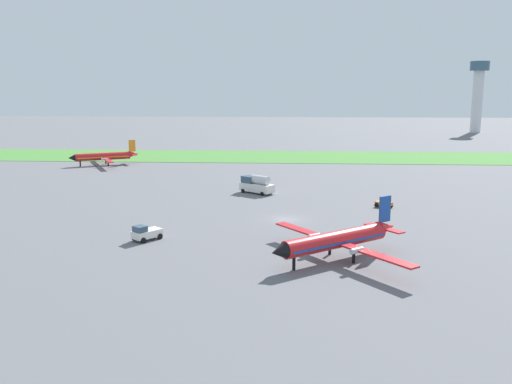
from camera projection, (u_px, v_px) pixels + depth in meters
ground_plane at (286, 219)px, 77.07m from camera, size 600.00×600.00×0.00m
grass_taxiway_strip at (289, 157)px, 149.48m from camera, size 360.00×28.00×0.08m
airplane_taxiing_turboprop at (104, 156)px, 132.54m from camera, size 15.86×18.23×5.98m
airplane_foreground_turboprop at (338, 239)px, 58.27m from camera, size 15.35×17.23×6.27m
fuel_truck_near_gate at (256, 184)px, 96.33m from camera, size 6.64×5.82×3.29m
pushback_tug_midfield at (146, 233)px, 66.14m from camera, size 3.65×3.94×1.95m
baggage_cart_by_runway at (384, 204)px, 84.76m from camera, size 2.94×2.89×0.90m
control_tower at (478, 90)px, 232.32m from camera, size 8.00×8.00×30.48m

